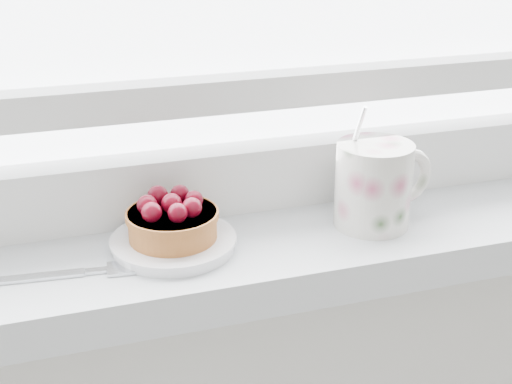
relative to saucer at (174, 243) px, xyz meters
name	(u,v)px	position (x,y,z in m)	size (l,w,h in m)	color
saucer	(174,243)	(0.00, 0.00, 0.00)	(0.12, 0.12, 0.01)	white
raspberry_tart	(172,219)	(0.00, 0.00, 0.03)	(0.09, 0.09, 0.05)	#965120
floral_mug	(376,183)	(0.21, -0.01, 0.04)	(0.12, 0.09, 0.13)	silver
fork	(65,274)	(-0.11, -0.02, 0.00)	(0.21, 0.04, 0.00)	silver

